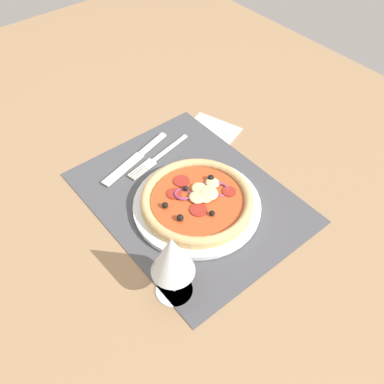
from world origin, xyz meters
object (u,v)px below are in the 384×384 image
Objects in this scene: plate at (197,205)px; napkin at (210,132)px; pizza at (197,199)px; fork at (157,158)px; wine_glass at (172,257)px; knife at (135,159)px.

plate reaches higher than napkin.
plate is 1.14× the size of pizza.
wine_glass is at bearing 48.58° from fork.
napkin is at bearing -46.96° from plate.
pizza is at bearing -74.85° from plate.
wine_glass is at bearing 131.00° from napkin.
fork is at bearing 127.93° from knife.
pizza reaches higher than knife.
wine_glass is at bearing 52.39° from knife.
plate is at bearing 133.04° from napkin.
plate is 2.11× the size of napkin.
napkin is at bearing -46.85° from pizza.
knife is 1.64× the size of napkin.
plate reaches higher than knife.
pizza is 19.41cm from knife.
plate is at bearing -51.58° from wine_glass.
pizza is 20.35cm from wine_glass.
fork is 34.05cm from wine_glass.
wine_glass reaches higher than pizza.
knife is at bearing 80.68° from napkin.
knife reaches higher than napkin.
pizza reaches higher than fork.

